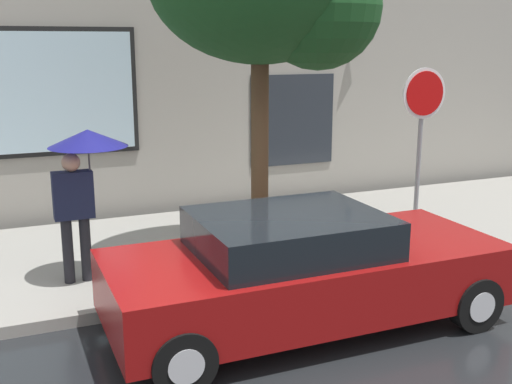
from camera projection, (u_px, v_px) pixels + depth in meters
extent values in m
plane|color=black|center=(254.00, 336.00, 7.05)|extent=(60.00, 60.00, 0.00)
cube|color=gray|center=(180.00, 250.00, 9.72)|extent=(20.00, 4.00, 0.15)
cube|color=#9E998E|center=(136.00, 26.00, 11.17)|extent=(20.00, 0.40, 7.00)
cube|color=black|center=(29.00, 93.00, 10.51)|extent=(3.60, 0.06, 2.17)
cube|color=silver|center=(30.00, 93.00, 10.48)|extent=(3.44, 0.03, 2.01)
cube|color=#262B33|center=(293.00, 120.00, 12.53)|extent=(1.80, 0.04, 1.80)
cone|color=#99999E|center=(359.00, 48.00, 12.61)|extent=(0.22, 0.24, 0.24)
cube|color=maroon|center=(306.00, 277.00, 7.19)|extent=(4.55, 1.86, 0.68)
cube|color=black|center=(289.00, 233.00, 6.98)|extent=(2.05, 1.63, 0.43)
cylinder|color=black|center=(389.00, 257.00, 8.67)|extent=(0.64, 0.22, 0.64)
cylinder|color=silver|center=(389.00, 257.00, 8.67)|extent=(0.35, 0.24, 0.35)
cylinder|color=black|center=(475.00, 304.00, 7.14)|extent=(0.64, 0.22, 0.64)
cylinder|color=silver|center=(475.00, 304.00, 7.14)|extent=(0.35, 0.24, 0.35)
cylinder|color=black|center=(142.00, 295.00, 7.38)|extent=(0.64, 0.22, 0.64)
cylinder|color=silver|center=(142.00, 295.00, 7.38)|extent=(0.35, 0.24, 0.35)
cylinder|color=black|center=(183.00, 362.00, 5.85)|extent=(0.64, 0.22, 0.64)
cylinder|color=silver|center=(183.00, 362.00, 5.85)|extent=(0.35, 0.24, 0.35)
cylinder|color=black|center=(68.00, 251.00, 8.14)|extent=(0.14, 0.14, 0.86)
cylinder|color=black|center=(86.00, 249.00, 8.22)|extent=(0.14, 0.14, 0.86)
cube|color=#191E38|center=(73.00, 195.00, 8.01)|extent=(0.50, 0.22, 0.61)
sphere|color=tan|center=(71.00, 162.00, 7.91)|extent=(0.23, 0.23, 0.23)
cylinder|color=#4C4C51|center=(90.00, 174.00, 8.04)|extent=(0.02, 0.02, 0.90)
cone|color=navy|center=(88.00, 138.00, 7.93)|extent=(1.00, 1.00, 0.22)
cylinder|color=#4C3823|center=(260.00, 154.00, 8.82)|extent=(0.25, 0.25, 3.07)
sphere|color=#19471E|center=(319.00, 6.00, 8.27)|extent=(1.67, 1.67, 1.67)
cylinder|color=gray|center=(419.00, 158.00, 9.63)|extent=(0.07, 0.07, 2.67)
cylinder|color=white|center=(424.00, 93.00, 9.37)|extent=(0.76, 0.02, 0.76)
cylinder|color=red|center=(425.00, 93.00, 9.35)|extent=(0.66, 0.02, 0.66)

